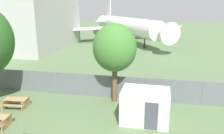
{
  "coord_description": "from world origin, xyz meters",
  "views": [
    {
      "loc": [
        3.76,
        -7.91,
        7.72
      ],
      "look_at": [
        -0.43,
        12.58,
        2.0
      ],
      "focal_mm": 35.0,
      "sensor_mm": 36.0,
      "label": 1
    }
  ],
  "objects_px": {
    "portable_cabin": "(145,106)",
    "picnic_bench_open_grass": "(16,102)",
    "tree_left_of_cabin": "(115,48)",
    "airplane": "(126,25)"
  },
  "relations": [
    {
      "from": "portable_cabin",
      "to": "picnic_bench_open_grass",
      "type": "xyz_separation_m",
      "value": [
        -10.13,
        0.14,
        -0.69
      ]
    },
    {
      "from": "portable_cabin",
      "to": "picnic_bench_open_grass",
      "type": "bearing_deg",
      "value": -179.37
    },
    {
      "from": "airplane",
      "to": "portable_cabin",
      "type": "xyz_separation_m",
      "value": [
        6.7,
        -37.55,
        -2.48
      ]
    },
    {
      "from": "portable_cabin",
      "to": "picnic_bench_open_grass",
      "type": "distance_m",
      "value": 10.15
    },
    {
      "from": "picnic_bench_open_grass",
      "to": "tree_left_of_cabin",
      "type": "xyz_separation_m",
      "value": [
        7.42,
        2.81,
        4.1
      ]
    },
    {
      "from": "airplane",
      "to": "picnic_bench_open_grass",
      "type": "bearing_deg",
      "value": -36.14
    },
    {
      "from": "airplane",
      "to": "picnic_bench_open_grass",
      "type": "xyz_separation_m",
      "value": [
        -3.43,
        -37.41,
        -3.17
      ]
    },
    {
      "from": "airplane",
      "to": "picnic_bench_open_grass",
      "type": "height_order",
      "value": "airplane"
    },
    {
      "from": "airplane",
      "to": "tree_left_of_cabin",
      "type": "xyz_separation_m",
      "value": [
        3.99,
        -34.6,
        0.93
      ]
    },
    {
      "from": "picnic_bench_open_grass",
      "to": "tree_left_of_cabin",
      "type": "distance_m",
      "value": 8.93
    }
  ]
}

